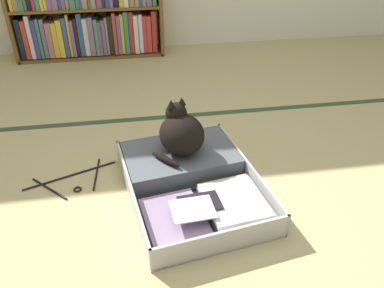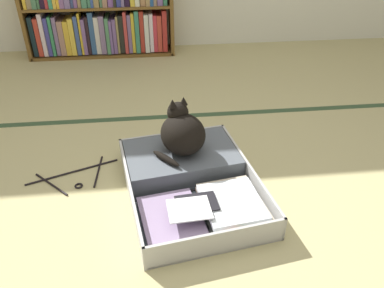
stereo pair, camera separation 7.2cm
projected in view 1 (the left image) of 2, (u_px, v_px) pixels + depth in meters
The scene contains 6 objects.
ground_plane at pixel (203, 229), 1.64m from camera, with size 10.00×10.00×0.00m, color tan.
tatami_border at pixel (175, 116), 2.47m from camera, with size 4.80×0.05×0.00m.
bookshelf at pixel (87, 9), 3.20m from camera, with size 1.25×0.27×0.84m.
open_suitcase at pixel (190, 178), 1.85m from camera, with size 0.70×0.86×0.12m.
black_cat at pixel (180, 133), 1.87m from camera, with size 0.31×0.31×0.27m.
clothes_hanger at pixel (73, 180), 1.91m from camera, with size 0.44×0.31×0.01m.
Camera 1 is at (-0.24, -1.15, 1.20)m, focal length 35.81 mm.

